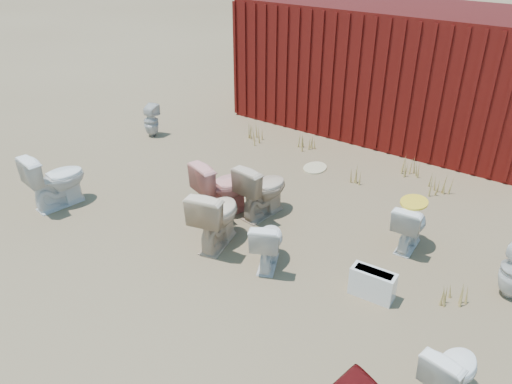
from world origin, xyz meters
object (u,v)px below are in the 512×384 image
Objects in this scene: toilet_front_a at (56,179)px; toilet_front_c at (268,242)px; toilet_front_pink at (223,187)px; toilet_back_a at (151,121)px; shipping_container at (396,70)px; toilet_front_e at (451,372)px; toilet_back_yellowlid at (410,225)px; loose_tank at (372,284)px; toilet_back_beige_left at (216,216)px; toilet_back_beige_right at (262,189)px.

toilet_front_c is (3.35, 0.62, -0.10)m from toilet_front_a.
toilet_front_pink is 1.36× the size of toilet_back_a.
shipping_container is 9.49× the size of toilet_back_a.
toilet_back_a is (-6.64, 2.77, -0.01)m from toilet_front_e.
toilet_front_pink is 3.34m from toilet_back_a.
toilet_back_a is 5.53m from toilet_back_yellowlid.
toilet_front_e is (2.41, -0.69, -0.00)m from toilet_front_c.
loose_tank is at bearing -160.83° from toilet_front_a.
toilet_back_beige_left reaches higher than loose_tank.
toilet_back_beige_left reaches higher than toilet_front_c.
toilet_back_a is at bearing -63.02° from toilet_front_a.
toilet_front_pink reaches higher than toilet_front_e.
toilet_back_beige_right is 1.25× the size of toilet_back_yellowlid.
toilet_front_c is at bearing -174.64° from loose_tank.
toilet_back_beige_right is (-0.75, 0.94, 0.08)m from toilet_front_c.
toilet_back_yellowlid is (4.61, 2.00, -0.10)m from toilet_front_a.
toilet_front_pink is at bearing -9.58° from toilet_front_e.
toilet_front_c is at bearing 138.84° from toilet_back_a.
toilet_front_c is at bearing 170.66° from toilet_front_pink.
toilet_front_a is at bearing 38.00° from toilet_back_beige_right.
toilet_front_a is 2.84m from toilet_back_a.
shipping_container reaches higher than toilet_back_a.
loose_tank is at bearing 163.87° from toilet_front_c.
toilet_back_a is at bearing 157.69° from loose_tank.
toilet_front_a is 1.04× the size of toilet_back_beige_right.
loose_tank is (-1.12, 0.89, -0.15)m from toilet_front_e.
shipping_container is at bearing -67.09° from toilet_back_yellowlid.
toilet_front_c is (1.22, -0.63, -0.10)m from toilet_front_pink.
loose_tank is (2.10, 0.22, -0.25)m from toilet_back_beige_left.
toilet_front_e is at bearing 153.42° from toilet_back_beige_left.
toilet_front_c is 1.20m from toilet_back_beige_right.
shipping_container is 5.46m from loose_tank.
toilet_back_beige_right is 1.65× the size of loose_tank.
loose_tank is (2.04, -0.74, -0.24)m from toilet_back_beige_right.
toilet_front_e is at bearing 159.87° from toilet_back_beige_right.
toilet_front_pink is at bearing 40.73° from toilet_back_beige_right.
toilet_front_e reaches higher than loose_tank.
toilet_back_beige_right reaches higher than toilet_back_yellowlid.
toilet_back_beige_left is 2.49m from toilet_back_yellowlid.
loose_tank is (2.51, -0.43, -0.25)m from toilet_front_pink.
loose_tank is at bearing -171.64° from toilet_front_pink.
shipping_container is 12.00× the size of loose_tank.
shipping_container is 5.29m from toilet_back_beige_left.
toilet_back_yellowlid is (1.26, 1.38, -0.00)m from toilet_front_c.
toilet_front_e is 3.29m from toilet_back_beige_left.
toilet_back_beige_right reaches higher than toilet_back_a.
shipping_container is 9.19× the size of toilet_front_e.
toilet_front_a is 0.99× the size of toilet_front_pink.
toilet_back_a is (-3.60, -3.13, -0.88)m from shipping_container.
toilet_back_beige_right is (0.05, 0.96, -0.01)m from toilet_back_beige_left.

